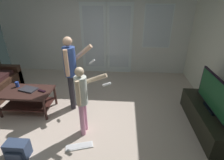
# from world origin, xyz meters

# --- Properties ---
(ground_plane) EXTENTS (5.67, 5.41, 0.02)m
(ground_plane) POSITION_xyz_m (0.00, 0.00, -0.01)
(ground_plane) COLOR #C2AE9F
(wall_back_with_doors) EXTENTS (5.67, 0.09, 2.71)m
(wall_back_with_doors) POSITION_xyz_m (0.08, 2.67, 1.31)
(wall_back_with_doors) COLOR silver
(wall_back_with_doors) RESTS_ON ground_plane
(coffee_table) EXTENTS (1.01, 0.61, 0.47)m
(coffee_table) POSITION_xyz_m (-1.05, 0.43, 0.35)
(coffee_table) COLOR #39211C
(coffee_table) RESTS_ON ground_plane
(tv_stand) EXTENTS (0.48, 1.52, 0.39)m
(tv_stand) POSITION_xyz_m (2.46, 0.18, 0.20)
(tv_stand) COLOR black
(tv_stand) RESTS_ON ground_plane
(flat_screen_tv) EXTENTS (0.08, 1.07, 0.62)m
(flat_screen_tv) POSITION_xyz_m (2.46, 0.18, 0.71)
(flat_screen_tv) COLOR black
(flat_screen_tv) RESTS_ON tv_stand
(person_adult) EXTENTS (0.60, 0.42, 1.54)m
(person_adult) POSITION_xyz_m (-0.14, 0.65, 0.92)
(person_adult) COLOR #2A282F
(person_adult) RESTS_ON ground_plane
(person_child) EXTENTS (0.57, 0.34, 1.25)m
(person_child) POSITION_xyz_m (0.25, -0.11, 0.76)
(person_child) COLOR pink
(person_child) RESTS_ON ground_plane
(backpack) EXTENTS (0.34, 0.23, 0.27)m
(backpack) POSITION_xyz_m (-0.65, -0.71, 0.13)
(backpack) COLOR #313F5C
(backpack) RESTS_ON ground_plane
(loose_keyboard) EXTENTS (0.46, 0.25, 0.02)m
(loose_keyboard) POSITION_xyz_m (0.23, -0.47, 0.01)
(loose_keyboard) COLOR white
(loose_keyboard) RESTS_ON ground_plane
(laptop_closed) EXTENTS (0.38, 0.30, 0.03)m
(laptop_closed) POSITION_xyz_m (-1.03, 0.48, 0.49)
(laptop_closed) COLOR #323138
(laptop_closed) RESTS_ON coffee_table
(cup_near_edge) EXTENTS (0.07, 0.07, 0.11)m
(cup_near_edge) POSITION_xyz_m (-1.32, 0.60, 0.53)
(cup_near_edge) COLOR #28439C
(cup_near_edge) RESTS_ON coffee_table
(tv_remote_black) EXTENTS (0.18, 0.11, 0.02)m
(tv_remote_black) POSITION_xyz_m (-0.73, 0.44, 0.48)
(tv_remote_black) COLOR black
(tv_remote_black) RESTS_ON coffee_table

